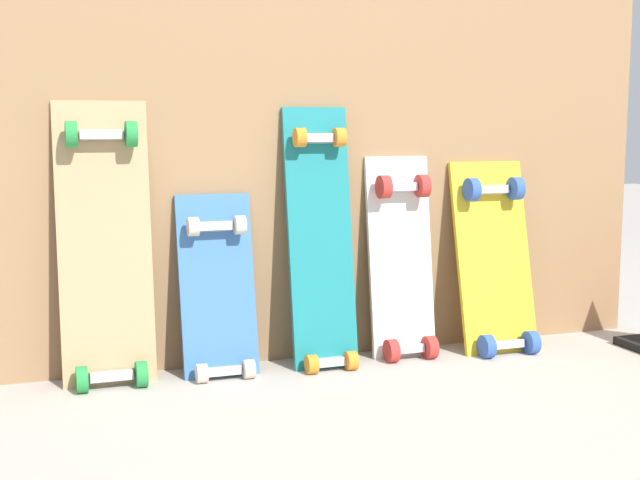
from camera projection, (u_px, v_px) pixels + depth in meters
name	position (u px, v px, depth m)	size (l,w,h in m)	color
ground_plane	(312.00, 362.00, 2.41)	(12.00, 12.00, 0.00)	#B2AAA0
plywood_wall_panel	(304.00, 52.00, 2.36)	(2.17, 0.04, 1.74)	#99724C
skateboard_natural	(106.00, 256.00, 2.17)	(0.24, 0.17, 0.79)	tan
skateboard_blue	(218.00, 298.00, 2.27)	(0.20, 0.17, 0.56)	#386BAD
skateboard_teal	(321.00, 250.00, 2.35)	(0.18, 0.19, 0.79)	#197A7F
skateboard_white	(402.00, 268.00, 2.45)	(0.19, 0.16, 0.64)	silver
skateboard_yellow	(496.00, 267.00, 2.52)	(0.24, 0.21, 0.62)	gold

